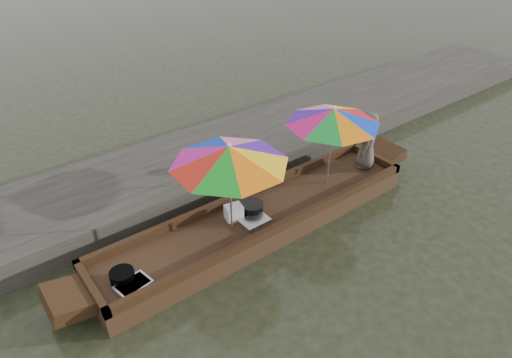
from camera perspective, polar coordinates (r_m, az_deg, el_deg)
water at (r=8.01m, az=0.44°, el=-6.32°), size 80.00×80.00×0.00m
dock at (r=9.38m, az=-7.80°, el=1.72°), size 22.00×2.20×0.50m
boat_hull at (r=7.90m, az=0.44°, el=-5.34°), size 5.94×1.20×0.35m
cooking_pot at (r=6.81m, az=-16.37°, el=-11.64°), size 0.35×0.35×0.18m
tray_crayfish at (r=6.70m, az=-15.06°, el=-12.82°), size 0.52×0.40×0.09m
tray_scallop at (r=7.58m, az=-0.14°, el=-5.28°), size 0.47×0.33×0.06m
charcoal_grill at (r=7.76m, az=-0.50°, el=-3.69°), size 0.37×0.37×0.17m
supply_bag at (r=7.61m, az=-2.79°, el=-4.20°), size 0.32×0.27×0.26m
vendor at (r=9.05m, az=13.81°, el=4.71°), size 0.68×0.64×1.16m
umbrella_bow at (r=7.07m, az=-3.21°, el=-1.04°), size 2.36×2.36×1.55m
umbrella_stern at (r=8.29m, az=9.28°, el=4.08°), size 1.94×1.94×1.55m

